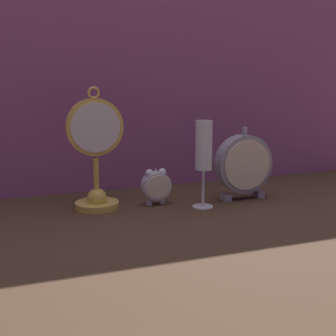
% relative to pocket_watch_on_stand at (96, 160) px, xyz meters
% --- Properties ---
extents(ground_plane, '(4.00, 4.00, 0.00)m').
position_rel_pocket_watch_on_stand_xyz_m(ground_plane, '(0.17, -0.14, -0.12)').
color(ground_plane, '#422D1E').
extents(fabric_backdrop_drape, '(1.68, 0.01, 0.79)m').
position_rel_pocket_watch_on_stand_xyz_m(fabric_backdrop_drape, '(0.17, 0.19, 0.27)').
color(fabric_backdrop_drape, '#8E4C7F').
rests_on(fabric_backdrop_drape, ground_plane).
extents(pocket_watch_on_stand, '(0.14, 0.11, 0.30)m').
position_rel_pocket_watch_on_stand_xyz_m(pocket_watch_on_stand, '(0.00, 0.00, 0.00)').
color(pocket_watch_on_stand, gold).
rests_on(pocket_watch_on_stand, ground_plane).
extents(alarm_clock_twin_bell, '(0.07, 0.03, 0.09)m').
position_rel_pocket_watch_on_stand_xyz_m(alarm_clock_twin_bell, '(0.15, -0.02, -0.07)').
color(alarm_clock_twin_bell, silver).
rests_on(alarm_clock_twin_bell, ground_plane).
extents(mantel_clock_silver, '(0.16, 0.04, 0.19)m').
position_rel_pocket_watch_on_stand_xyz_m(mantel_clock_silver, '(0.39, -0.05, -0.03)').
color(mantel_clock_silver, gray).
rests_on(mantel_clock_silver, ground_plane).
extents(champagne_flute, '(0.05, 0.05, 0.22)m').
position_rel_pocket_watch_on_stand_xyz_m(champagne_flute, '(0.25, -0.09, 0.02)').
color(champagne_flute, silver).
rests_on(champagne_flute, ground_plane).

